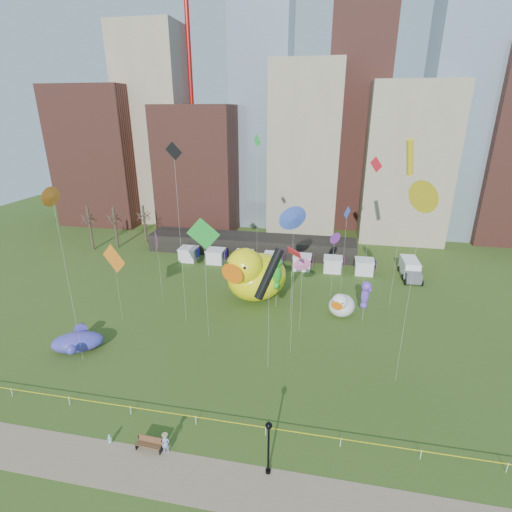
% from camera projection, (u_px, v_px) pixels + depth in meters
% --- Properties ---
extents(ground, '(160.00, 160.00, 0.00)m').
position_uv_depth(ground, '(196.00, 424.00, 32.69)').
color(ground, '#355019').
rests_on(ground, ground).
extents(footpath, '(70.00, 4.00, 0.02)m').
position_uv_depth(footpath, '(173.00, 476.00, 28.10)').
color(footpath, '#857553').
rests_on(footpath, ground).
extents(skyline, '(101.00, 23.00, 68.00)m').
position_uv_depth(skyline, '(298.00, 128.00, 80.63)').
color(skyline, brown).
rests_on(skyline, ground).
extents(pavilion, '(38.00, 6.00, 3.20)m').
position_uv_depth(pavilion, '(251.00, 245.00, 71.34)').
color(pavilion, black).
rests_on(pavilion, ground).
extents(vendor_tents, '(33.24, 2.80, 2.40)m').
position_uv_depth(vendor_tents, '(273.00, 261.00, 65.12)').
color(vendor_tents, white).
rests_on(vendor_tents, ground).
extents(bare_trees, '(8.44, 6.44, 8.50)m').
position_uv_depth(bare_trees, '(116.00, 227.00, 73.85)').
color(bare_trees, '#382B21').
rests_on(bare_trees, ground).
extents(caution_tape, '(50.00, 0.06, 0.90)m').
position_uv_depth(caution_tape, '(196.00, 418.00, 32.44)').
color(caution_tape, white).
rests_on(caution_tape, ground).
extents(big_duck, '(10.77, 11.73, 8.17)m').
position_uv_depth(big_duck, '(254.00, 274.00, 53.03)').
color(big_duck, '#FFF20D').
rests_on(big_duck, ground).
extents(small_duck, '(4.31, 4.96, 3.50)m').
position_uv_depth(small_duck, '(341.00, 305.00, 49.35)').
color(small_duck, white).
rests_on(small_duck, ground).
extents(seahorse_green, '(1.92, 2.22, 7.44)m').
position_uv_depth(seahorse_green, '(276.00, 270.00, 50.09)').
color(seahorse_green, silver).
rests_on(seahorse_green, ground).
extents(seahorse_purple, '(1.60, 1.79, 5.48)m').
position_uv_depth(seahorse_purple, '(365.00, 293.00, 47.25)').
color(seahorse_purple, silver).
rests_on(seahorse_purple, ground).
extents(whale_inflatable, '(6.22, 6.78, 2.43)m').
position_uv_depth(whale_inflatable, '(78.00, 341.00, 42.54)').
color(whale_inflatable, '#603EA9').
rests_on(whale_inflatable, ground).
extents(park_bench, '(2.10, 0.74, 1.06)m').
position_uv_depth(park_bench, '(150.00, 443.00, 30.12)').
color(park_bench, brown).
rests_on(park_bench, footpath).
extents(lamppost, '(0.50, 0.50, 4.81)m').
position_uv_depth(lamppost, '(269.00, 442.00, 27.30)').
color(lamppost, black).
rests_on(lamppost, footpath).
extents(box_truck, '(2.85, 6.58, 2.76)m').
position_uv_depth(box_truck, '(410.00, 269.00, 61.00)').
color(box_truck, white).
rests_on(box_truck, ground).
extents(woman, '(0.68, 0.49, 1.74)m').
position_uv_depth(woman, '(166.00, 444.00, 29.67)').
color(woman, silver).
rests_on(woman, footpath).
extents(toddler, '(0.33, 0.26, 0.86)m').
position_uv_depth(toddler, '(110.00, 439.00, 30.69)').
color(toddler, silver).
rests_on(toddler, footpath).
extents(kite_0, '(1.60, 1.83, 12.13)m').
position_uv_depth(kite_0, '(294.00, 254.00, 38.07)').
color(kite_0, silver).
rests_on(kite_0, ground).
extents(kite_1, '(1.36, 0.78, 9.43)m').
position_uv_depth(kite_1, '(302.00, 265.00, 43.23)').
color(kite_1, silver).
rests_on(kite_1, ground).
extents(kite_2, '(1.96, 0.21, 21.88)m').
position_uv_depth(kite_2, '(174.00, 160.00, 41.43)').
color(kite_2, silver).
rests_on(kite_2, ground).
extents(kite_3, '(1.17, 1.08, 22.17)m').
position_uv_depth(kite_3, '(257.00, 152.00, 48.61)').
color(kite_3, silver).
rests_on(kite_3, ground).
extents(kite_4, '(1.37, 2.50, 19.68)m').
position_uv_depth(kite_4, '(424.00, 197.00, 31.47)').
color(kite_4, silver).
rests_on(kite_4, ground).
extents(kite_5, '(2.10, 2.20, 14.80)m').
position_uv_depth(kite_5, '(294.00, 218.00, 43.76)').
color(kite_5, silver).
rests_on(kite_5, ground).
extents(kite_6, '(0.30, 1.78, 18.55)m').
position_uv_depth(kite_6, '(52.00, 197.00, 34.83)').
color(kite_6, silver).
rests_on(kite_6, ground).
extents(kite_7, '(1.06, 1.28, 9.72)m').
position_uv_depth(kite_7, '(335.00, 238.00, 51.38)').
color(kite_7, silver).
rests_on(kite_7, ground).
extents(kite_8, '(1.46, 1.47, 19.34)m').
position_uv_depth(kite_8, '(376.00, 169.00, 50.52)').
color(kite_8, silver).
rests_on(kite_8, ground).
extents(kite_9, '(1.68, 2.91, 10.28)m').
position_uv_depth(kite_9, '(157.00, 240.00, 51.11)').
color(kite_9, silver).
rests_on(kite_9, ground).
extents(kite_10, '(2.97, 2.30, 13.10)m').
position_uv_depth(kite_10, '(269.00, 274.00, 36.17)').
color(kite_10, silver).
rests_on(kite_10, ground).
extents(kite_11, '(3.19, 1.66, 14.49)m').
position_uv_depth(kite_11, '(204.00, 235.00, 40.78)').
color(kite_11, silver).
rests_on(kite_11, ground).
extents(kite_12, '(1.82, 2.70, 22.02)m').
position_uv_depth(kite_12, '(410.00, 158.00, 45.10)').
color(kite_12, silver).
rests_on(kite_12, ground).
extents(kite_13, '(0.94, 1.50, 12.74)m').
position_uv_depth(kite_13, '(347.00, 215.00, 52.62)').
color(kite_13, silver).
rests_on(kite_13, ground).
extents(kite_14, '(3.48, 1.11, 10.10)m').
position_uv_depth(kite_14, '(114.00, 259.00, 46.17)').
color(kite_14, silver).
rests_on(kite_14, ground).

